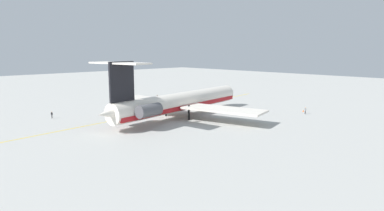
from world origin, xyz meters
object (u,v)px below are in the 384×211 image
(ground_crew_near_tail, at_px, (305,110))
(safety_cone_nose, at_px, (303,111))
(ground_crew_portside, at_px, (157,97))
(main_jetliner, at_px, (177,102))
(ground_crew_near_nose, at_px, (52,114))

(ground_crew_near_tail, distance_m, safety_cone_nose, 3.36)
(ground_crew_portside, bearing_deg, main_jetliner, 128.70)
(ground_crew_near_nose, bearing_deg, safety_cone_nose, 54.05)
(ground_crew_near_nose, xyz_separation_m, ground_crew_portside, (-37.13, -5.78, 0.06))
(main_jetliner, xyz_separation_m, safety_cone_nose, (-29.71, 17.59, -3.60))
(main_jetliner, bearing_deg, ground_crew_near_nose, 128.76)
(ground_crew_near_tail, bearing_deg, main_jetliner, 130.36)
(ground_crew_near_tail, bearing_deg, safety_cone_nose, 23.15)
(ground_crew_near_nose, xyz_separation_m, ground_crew_near_tail, (-49.49, 40.33, 0.06))
(ground_crew_portside, bearing_deg, ground_crew_near_tail, 172.76)
(ground_crew_near_nose, bearing_deg, ground_crew_portside, 99.28)
(ground_crew_portside, xyz_separation_m, safety_cone_nose, (-14.95, 44.15, -0.86))
(ground_crew_portside, height_order, safety_cone_nose, ground_crew_portside)
(main_jetliner, bearing_deg, ground_crew_near_tail, -44.12)
(ground_crew_near_nose, height_order, safety_cone_nose, ground_crew_near_nose)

